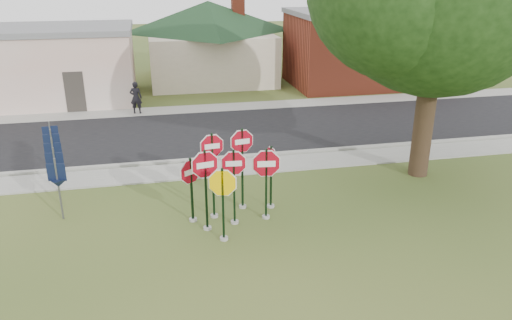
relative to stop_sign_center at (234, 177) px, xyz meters
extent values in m
plane|color=#31491B|center=(-0.13, -1.12, -1.51)|extent=(120.00, 120.00, 0.00)
cube|color=gray|center=(-0.13, 4.38, -1.48)|extent=(60.00, 1.60, 0.06)
cube|color=black|center=(-0.13, 8.88, -1.49)|extent=(60.00, 7.00, 0.04)
cube|color=gray|center=(-0.13, 13.18, -1.48)|extent=(60.00, 1.60, 0.06)
cube|color=gray|center=(-0.13, 5.38, -1.44)|extent=(60.00, 0.20, 0.14)
cylinder|color=#99968F|center=(0.00, 0.00, -1.47)|extent=(0.24, 0.24, 0.08)
cube|color=black|center=(0.00, 0.00, -0.33)|extent=(0.06, 0.06, 2.37)
cylinder|color=white|center=(0.00, 0.00, 0.44)|extent=(1.02, 0.11, 1.03)
cylinder|color=maroon|center=(0.00, 0.00, 0.44)|extent=(0.95, 0.11, 0.95)
cube|color=white|center=(0.00, 0.00, 0.44)|extent=(0.47, 0.06, 0.16)
cylinder|color=#99968F|center=(-0.47, -0.91, -1.47)|extent=(0.24, 0.24, 0.08)
cube|color=black|center=(-0.47, -0.91, -0.41)|extent=(0.07, 0.06, 2.20)
cylinder|color=white|center=(-0.47, -0.91, 0.25)|extent=(1.06, 0.29, 1.09)
cylinder|color=#F8C400|center=(-0.47, -0.91, 0.25)|extent=(0.98, 0.27, 1.01)
cylinder|color=#99968F|center=(-0.85, -0.20, -1.47)|extent=(0.24, 0.24, 0.08)
cube|color=black|center=(-0.85, -0.20, -0.26)|extent=(0.07, 0.06, 2.50)
cylinder|color=white|center=(-0.85, -0.20, 0.55)|extent=(1.08, 0.24, 1.10)
cylinder|color=maroon|center=(-0.85, -0.20, 0.55)|extent=(1.00, 0.23, 1.02)
cube|color=white|center=(-0.85, -0.20, 0.55)|extent=(0.50, 0.11, 0.17)
cylinder|color=#99968F|center=(1.00, 0.13, -1.47)|extent=(0.24, 0.24, 0.08)
cube|color=black|center=(1.00, 0.13, -0.37)|extent=(0.07, 0.06, 2.28)
cylinder|color=white|center=(1.00, 0.13, 0.30)|extent=(1.17, 0.17, 1.17)
cylinder|color=maroon|center=(1.00, 0.13, 0.30)|extent=(1.08, 0.16, 1.09)
cube|color=white|center=(1.00, 0.13, 0.30)|extent=(0.54, 0.08, 0.19)
cylinder|color=#99968F|center=(0.43, 0.98, -1.47)|extent=(0.24, 0.24, 0.08)
cube|color=black|center=(0.43, 0.98, -0.17)|extent=(0.07, 0.06, 2.68)
cylinder|color=white|center=(0.43, 0.98, 0.75)|extent=(1.02, 0.19, 1.03)
cylinder|color=maroon|center=(0.43, 0.98, 0.75)|extent=(0.94, 0.18, 0.95)
cube|color=white|center=(0.43, 0.98, 0.75)|extent=(0.47, 0.09, 0.16)
cylinder|color=#99968F|center=(-0.55, 0.53, -1.47)|extent=(0.24, 0.24, 0.08)
cube|color=black|center=(-0.55, 0.53, -0.14)|extent=(0.07, 0.06, 2.74)
cylinder|color=white|center=(-0.55, 0.53, 0.83)|extent=(0.98, 0.15, 0.99)
cylinder|color=maroon|center=(-0.55, 0.53, 0.83)|extent=(0.91, 0.14, 0.91)
cube|color=white|center=(-0.55, 0.53, 0.83)|extent=(0.45, 0.07, 0.16)
cylinder|color=#99968F|center=(1.32, 0.83, -1.47)|extent=(0.24, 0.24, 0.08)
cube|color=black|center=(1.32, 0.83, -0.46)|extent=(0.07, 0.07, 2.10)
cylinder|color=white|center=(1.32, 0.83, 0.19)|extent=(0.31, 0.94, 0.98)
cylinder|color=maroon|center=(1.32, 0.83, 0.19)|extent=(0.29, 0.87, 0.91)
cube|color=white|center=(1.32, 0.83, 0.19)|extent=(0.14, 0.43, 0.16)
cylinder|color=#99968F|center=(-1.22, 0.41, -1.47)|extent=(0.24, 0.24, 0.08)
cube|color=black|center=(-1.22, 0.41, -0.48)|extent=(0.08, 0.07, 2.06)
cylinder|color=white|center=(-1.22, 0.41, 0.12)|extent=(0.89, 0.59, 1.05)
cylinder|color=maroon|center=(-1.22, 0.41, 0.12)|extent=(0.82, 0.55, 0.97)
cube|color=white|center=(-1.22, 0.41, 0.12)|extent=(0.41, 0.28, 0.17)
cube|color=#59595E|center=(-5.13, 1.38, -0.51)|extent=(0.05, 0.05, 2.00)
cube|color=black|center=(-5.13, 1.38, 0.04)|extent=(0.55, 0.13, 0.55)
cone|color=black|center=(-5.13, 1.38, -0.31)|extent=(0.65, 0.65, 0.25)
cube|color=#59595E|center=(-5.33, 2.38, -0.51)|extent=(0.05, 0.05, 2.00)
cube|color=black|center=(-5.33, 2.38, 0.04)|extent=(0.55, 0.09, 0.55)
cone|color=black|center=(-5.33, 2.38, -0.31)|extent=(0.62, 0.62, 0.25)
cube|color=#59595E|center=(-5.53, 3.38, -0.51)|extent=(0.05, 0.05, 2.00)
cube|color=black|center=(-5.53, 3.38, 0.04)|extent=(0.55, 0.05, 0.55)
cone|color=black|center=(-5.53, 3.38, -0.31)|extent=(0.58, 0.58, 0.25)
cube|color=#59595E|center=(-5.73, 4.38, -0.51)|extent=(0.05, 0.05, 2.00)
cube|color=black|center=(-5.73, 4.38, 0.04)|extent=(0.55, 0.05, 0.55)
cone|color=black|center=(-5.73, 4.38, -0.31)|extent=(0.58, 0.58, 0.25)
cube|color=#59595E|center=(-5.93, 5.38, -0.51)|extent=(0.05, 0.05, 2.00)
cube|color=black|center=(-5.93, 5.38, 0.04)|extent=(0.55, 0.09, 0.55)
cone|color=black|center=(-5.93, 5.38, -0.31)|extent=(0.62, 0.62, 0.25)
cube|color=silver|center=(-9.13, 16.88, 0.49)|extent=(12.00, 6.00, 4.00)
cube|color=slate|center=(-9.13, 16.88, 2.54)|extent=(12.20, 6.20, 0.30)
cube|color=#332D28|center=(-6.13, 13.90, -0.41)|extent=(1.00, 0.10, 2.20)
cube|color=beige|center=(1.87, 20.88, 0.09)|extent=(8.00, 8.00, 3.20)
pyramid|color=black|center=(1.87, 20.88, 3.69)|extent=(11.60, 11.60, 2.00)
cube|color=maroon|center=(3.87, 20.88, 3.49)|extent=(0.80, 0.80, 1.60)
cube|color=maroon|center=(11.87, 17.38, 0.74)|extent=(10.00, 6.00, 4.50)
cube|color=slate|center=(11.87, 17.38, 3.09)|extent=(10.20, 6.20, 0.30)
cube|color=white|center=(9.87, 14.43, 1.09)|extent=(2.00, 0.08, 0.90)
cylinder|color=black|center=(7.37, 2.38, 1.24)|extent=(0.70, 0.70, 5.49)
cylinder|color=black|center=(21.87, 24.88, 0.49)|extent=(0.50, 0.50, 4.00)
imported|color=black|center=(-3.00, 12.92, -0.61)|extent=(0.68, 0.51, 1.69)
camera|label=1|loc=(-2.16, -13.26, 5.74)|focal=35.00mm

